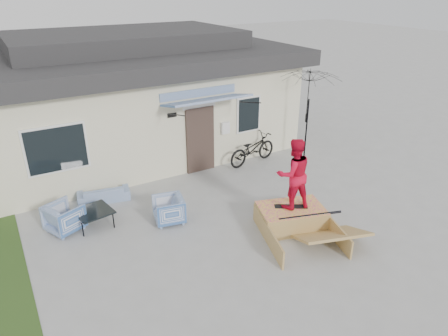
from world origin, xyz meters
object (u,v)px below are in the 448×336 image
loveseat (103,191)px  armchair_right (169,208)px  patio_umbrella (308,110)px  skater (294,173)px  coffee_table (94,218)px  skateboard (291,206)px  bicycle (252,146)px  armchair_left (64,216)px  skate_ramp (291,217)px

loveseat → armchair_right: armchair_right is taller
patio_umbrella → skater: bearing=-135.2°
loveseat → coffee_table: loveseat is taller
loveseat → skateboard: (3.65, -3.65, 0.28)m
loveseat → skater: (3.65, -3.65, 1.18)m
bicycle → skater: (-1.36, -3.69, 0.84)m
loveseat → armchair_right: 2.24m
loveseat → skater: 5.30m
armchair_left → coffee_table: (0.67, -0.12, -0.19)m
bicycle → coffee_table: bearing=92.6°
loveseat → coffee_table: bearing=75.2°
armchair_left → armchair_right: size_ratio=1.06×
coffee_table → patio_umbrella: bearing=4.6°
armchair_left → armchair_right: armchair_left is taller
skate_ramp → skateboard: skateboard is taller
coffee_table → armchair_right: bearing=-25.2°
patio_umbrella → skate_ramp: 4.67m
armchair_left → skate_ramp: size_ratio=0.37×
coffee_table → skateboard: size_ratio=1.04×
armchair_right → bicycle: 4.37m
bicycle → skate_ramp: bicycle is taller
skateboard → bicycle: bearing=101.3°
armchair_left → loveseat: bearing=-73.6°
patio_umbrella → loveseat: bearing=175.3°
loveseat → patio_umbrella: (6.76, -0.56, 1.47)m
armchair_left → bicycle: bearing=-103.9°
armchair_left → patio_umbrella: bearing=-110.3°
loveseat → skateboard: 5.17m
skateboard → skater: bearing=0.0°
armchair_right → coffee_table: 1.86m
armchair_right → coffee_table: (-1.68, 0.79, -0.17)m
loveseat → skater: bearing=145.9°
skate_ramp → skateboard: 0.29m
bicycle → armchair_right: bearing=107.5°
patio_umbrella → skateboard: (-3.11, -3.09, -1.20)m
coffee_table → patio_umbrella: size_ratio=0.38×
coffee_table → skateboard: 4.90m
loveseat → armchair_left: 1.60m
armchair_left → bicycle: (6.23, 1.07, 0.22)m
armchair_right → skater: skater is taller
armchair_left → armchair_right: 2.52m
loveseat → patio_umbrella: size_ratio=0.64×
loveseat → skateboard: bearing=145.9°
armchair_left → skateboard: bearing=-141.9°
bicycle → skateboard: (-1.36, -3.69, -0.06)m
patio_umbrella → skater: 4.39m
skater → armchair_left: bearing=-16.0°
armchair_left → bicycle: size_ratio=0.41×
loveseat → bicycle: bicycle is taller
coffee_table → bicycle: 5.70m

